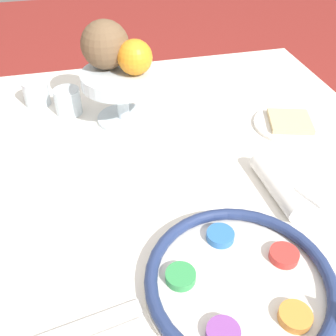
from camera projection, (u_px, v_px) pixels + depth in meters
dining_table at (203, 308)px, 0.97m from camera, size 1.26×0.91×0.74m
seder_plate at (240, 281)px, 0.59m from camera, size 0.29×0.29×0.03m
fruit_stand at (121, 84)px, 0.90m from camera, size 0.18×0.18×0.12m
orange_fruit at (135, 57)px, 0.85m from camera, size 0.08×0.08×0.08m
coconut at (105, 45)px, 0.86m from camera, size 0.11×0.11×0.11m
bread_plate at (290, 124)px, 0.93m from camera, size 0.17×0.17×0.02m
napkin_roll at (277, 185)px, 0.74m from camera, size 0.16×0.05×0.04m
cup_near at (36, 93)px, 0.99m from camera, size 0.06×0.06×0.06m
cup_far at (68, 101)px, 0.96m from camera, size 0.06×0.06×0.06m
fork_right at (75, 330)px, 0.54m from camera, size 0.05×0.19×0.01m
spoon at (289, 181)px, 0.78m from camera, size 0.17×0.08×0.01m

